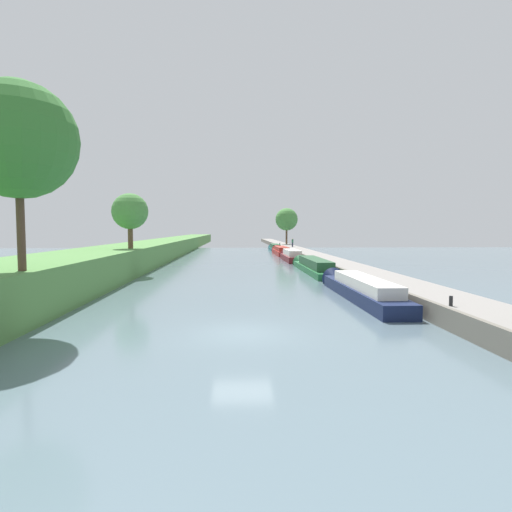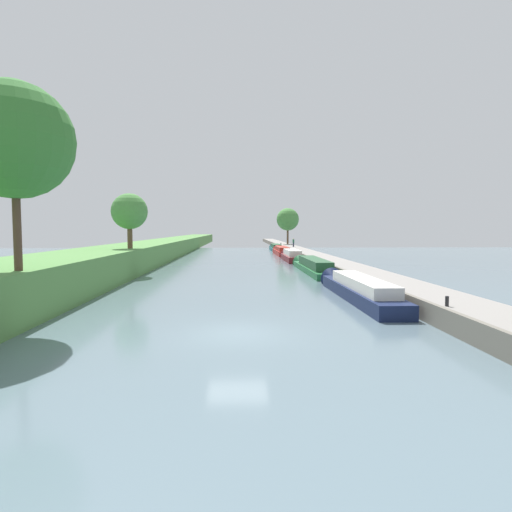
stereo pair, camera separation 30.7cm
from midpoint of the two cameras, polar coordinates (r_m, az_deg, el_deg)
name	(u,v)px [view 2 (the right image)]	position (r m, az deg, el deg)	size (l,w,h in m)	color
ground_plane	(237,333)	(17.74, -2.03, -10.42)	(160.00, 160.00, 0.00)	slate
right_towpath	(485,320)	(20.59, 29.02, -7.59)	(3.20, 260.00, 0.92)	gray
stone_quay	(445,320)	(19.75, 24.71, -7.86)	(0.25, 260.00, 0.97)	#6B665B
narrowboat_navy	(356,288)	(27.24, 13.77, -4.30)	(1.88, 13.95, 1.92)	#141E42
narrowboat_green	(312,266)	(43.07, 7.80, -1.35)	(1.98, 15.84, 2.08)	#1E6033
narrowboat_maroon	(291,256)	(57.78, 4.93, 0.00)	(1.97, 11.29, 2.11)	maroon
narrowboat_red	(281,251)	(71.59, 3.58, 0.67)	(2.06, 13.49, 2.00)	maroon
narrowboat_teal	(275,248)	(85.08, 2.76, 1.12)	(1.83, 11.63, 1.91)	#195B60
tree_rightbank_midnear	(288,219)	(95.53, 4.42, 4.97)	(5.05, 5.05, 8.12)	brown
tree_leftbank_downstream	(14,141)	(21.55, -29.62, 13.46)	(5.07, 5.07, 8.23)	#4C3828
tree_leftbank_upstream	(129,212)	(41.74, -16.58, 5.79)	(3.39, 3.39, 5.22)	brown
person_walking	(293,242)	(80.33, 5.21, 1.86)	(0.34, 0.34, 1.66)	#282D42
mooring_bollard_near	(447,301)	(20.48, 24.87, -5.58)	(0.16, 0.16, 0.45)	black
mooring_bollard_far	(281,244)	(90.56, 3.49, 1.66)	(0.16, 0.16, 0.45)	black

